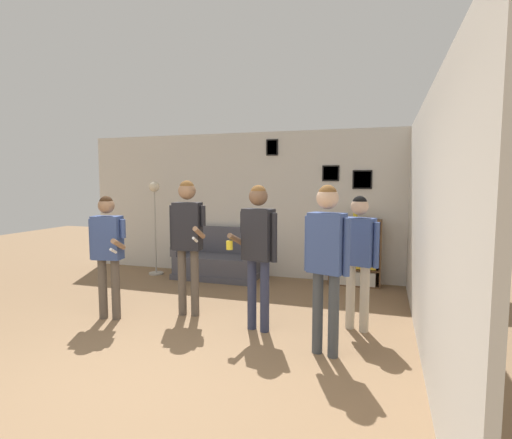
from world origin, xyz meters
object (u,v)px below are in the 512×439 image
at_px(floor_lamp, 155,211).
at_px(person_player_foreground_center, 188,232).
at_px(person_spectator_near_bookshelf, 327,251).
at_px(drinking_cup, 355,216).
at_px(person_watcher_holding_cup, 258,241).
at_px(person_spectator_far_right, 359,249).
at_px(bottle_on_floor, 183,280).
at_px(person_player_foreground_left, 108,245).
at_px(bookshelf, 355,252).
at_px(couch, 218,261).

relative_size(floor_lamp, person_player_foreground_center, 0.99).
bearing_deg(person_spectator_near_bookshelf, drinking_cup, 88.45).
bearing_deg(person_watcher_holding_cup, person_spectator_far_right, 18.21).
xyz_separation_m(person_spectator_near_bookshelf, bottle_on_floor, (-2.72, 2.02, -0.99)).
height_order(person_player_foreground_left, person_watcher_holding_cup, person_watcher_holding_cup).
bearing_deg(floor_lamp, person_player_foreground_left, -71.63).
bearing_deg(person_player_foreground_left, person_watcher_holding_cup, 6.09).
relative_size(floor_lamp, bottle_on_floor, 7.20).
height_order(bookshelf, floor_lamp, floor_lamp).
bearing_deg(person_player_foreground_center, person_spectator_far_right, 3.54).
xyz_separation_m(couch, person_watcher_holding_cup, (1.52, -2.32, 0.79)).
height_order(person_player_foreground_center, person_spectator_near_bookshelf, person_player_foreground_center).
height_order(person_player_foreground_left, bottle_on_floor, person_player_foreground_left).
xyz_separation_m(floor_lamp, person_spectator_far_right, (3.90, -1.81, -0.24)).
height_order(person_player_foreground_left, drinking_cup, person_player_foreground_left).
bearing_deg(bookshelf, floor_lamp, -174.95).
height_order(bookshelf, person_spectator_near_bookshelf, person_spectator_near_bookshelf).
distance_m(bookshelf, person_spectator_far_right, 2.19).
distance_m(couch, person_spectator_near_bookshelf, 3.73).
height_order(person_player_foreground_left, person_spectator_far_right, person_spectator_far_right).
distance_m(couch, floor_lamp, 1.56).
height_order(person_player_foreground_left, person_player_foreground_center, person_player_foreground_center).
distance_m(couch, person_spectator_far_right, 3.36).
bearing_deg(person_spectator_near_bookshelf, person_spectator_far_right, 71.76).
bearing_deg(person_spectator_near_bookshelf, bottle_on_floor, 143.37).
bearing_deg(bottle_on_floor, person_player_foreground_left, -93.74).
distance_m(person_player_foreground_center, person_spectator_near_bookshelf, 2.04).
distance_m(person_spectator_far_right, bottle_on_floor, 3.34).
relative_size(person_player_foreground_center, person_spectator_near_bookshelf, 1.03).
relative_size(person_watcher_holding_cup, bottle_on_floor, 7.05).
bearing_deg(bookshelf, bottle_on_floor, -161.69).
distance_m(person_player_foreground_left, person_player_foreground_center, 1.03).
distance_m(couch, bookshelf, 2.50).
height_order(person_spectator_near_bookshelf, person_spectator_far_right, person_spectator_near_bookshelf).
relative_size(person_player_foreground_center, bottle_on_floor, 7.27).
relative_size(person_spectator_near_bookshelf, person_spectator_far_right, 1.08).
distance_m(person_spectator_near_bookshelf, person_spectator_far_right, 0.86).
bearing_deg(bottle_on_floor, person_spectator_near_bookshelf, -36.63).
bearing_deg(bottle_on_floor, person_spectator_far_right, -22.01).
xyz_separation_m(person_spectator_near_bookshelf, drinking_cup, (0.08, 2.95, 0.11)).
height_order(bookshelf, drinking_cup, drinking_cup).
height_order(bookshelf, person_player_foreground_left, person_player_foreground_left).
relative_size(person_watcher_holding_cup, person_spectator_far_right, 1.08).
relative_size(couch, person_spectator_near_bookshelf, 0.87).
xyz_separation_m(person_player_foreground_left, person_watcher_holding_cup, (1.97, 0.21, 0.11)).
distance_m(floor_lamp, person_spectator_far_right, 4.31).
relative_size(couch, drinking_cup, 13.73).
height_order(couch, person_player_foreground_left, person_player_foreground_left).
xyz_separation_m(floor_lamp, bottle_on_floor, (0.91, -0.60, -1.14)).
xyz_separation_m(person_player_foreground_center, bottle_on_floor, (-0.80, 1.34, -1.03)).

